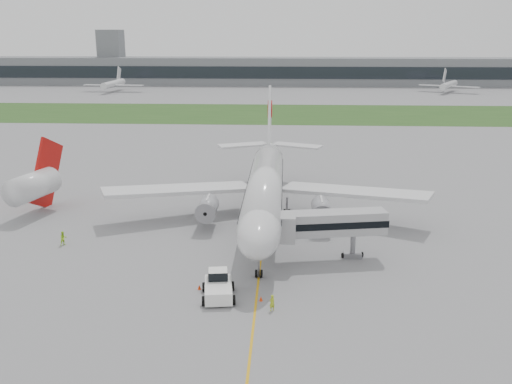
# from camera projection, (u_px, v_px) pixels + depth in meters

# --- Properties ---
(ground) EXTENTS (600.00, 600.00, 0.00)m
(ground) POSITION_uv_depth(u_px,v_px,m) (264.00, 233.00, 79.39)
(ground) COLOR gray
(ground) RESTS_ON ground
(apron_markings) EXTENTS (70.00, 70.00, 0.04)m
(apron_markings) POSITION_uv_depth(u_px,v_px,m) (262.00, 246.00, 74.58)
(apron_markings) COLOR gold
(apron_markings) RESTS_ON ground
(grass_strip) EXTENTS (600.00, 50.00, 0.02)m
(grass_strip) POSITION_uv_depth(u_px,v_px,m) (277.00, 114.00, 194.74)
(grass_strip) COLOR #274C1C
(grass_strip) RESTS_ON ground
(terminal_building) EXTENTS (320.00, 22.30, 14.00)m
(terminal_building) POSITION_uv_depth(u_px,v_px,m) (281.00, 71.00, 298.45)
(terminal_building) COLOR slate
(terminal_building) RESTS_ON ground
(control_tower) EXTENTS (12.00, 12.00, 56.00)m
(control_tower) POSITION_uv_depth(u_px,v_px,m) (113.00, 84.00, 306.83)
(control_tower) COLOR slate
(control_tower) RESTS_ON ground
(airliner) EXTENTS (48.13, 53.95, 17.88)m
(airliner) POSITION_uv_depth(u_px,v_px,m) (265.00, 184.00, 82.54)
(airliner) COLOR silver
(airliner) RESTS_ON ground
(pushback_tug) EXTENTS (3.95, 5.36, 2.58)m
(pushback_tug) POSITION_uv_depth(u_px,v_px,m) (218.00, 286.00, 60.01)
(pushback_tug) COLOR white
(pushback_tug) RESTS_ON ground
(jet_bridge) EXTENTS (13.65, 6.13, 6.37)m
(jet_bridge) POSITION_uv_depth(u_px,v_px,m) (326.00, 224.00, 68.42)
(jet_bridge) COLOR #A8A8AA
(jet_bridge) RESTS_ON ground
(safety_cone_left) EXTENTS (0.41, 0.41, 0.56)m
(safety_cone_left) POSITION_uv_depth(u_px,v_px,m) (199.00, 287.00, 61.83)
(safety_cone_left) COLOR #F63C0C
(safety_cone_left) RESTS_ON ground
(safety_cone_right) EXTENTS (0.38, 0.38, 0.53)m
(safety_cone_right) POSITION_uv_depth(u_px,v_px,m) (261.00, 299.00, 59.19)
(safety_cone_right) COLOR #F63C0C
(safety_cone_right) RESTS_ON ground
(ground_crew_near) EXTENTS (0.75, 0.71, 1.73)m
(ground_crew_near) POSITION_uv_depth(u_px,v_px,m) (272.00, 303.00, 56.97)
(ground_crew_near) COLOR #ACC320
(ground_crew_near) RESTS_ON ground
(ground_crew_far) EXTENTS (1.16, 1.17, 1.91)m
(ground_crew_far) POSITION_uv_depth(u_px,v_px,m) (63.00, 238.00, 74.48)
(ground_crew_far) COLOR #AFEB27
(ground_crew_far) RESTS_ON ground
(neighbor_aircraft) EXTENTS (6.10, 14.65, 11.82)m
(neighbor_aircraft) POSITION_uv_depth(u_px,v_px,m) (35.00, 184.00, 86.38)
(neighbor_aircraft) COLOR #B70D0A
(neighbor_aircraft) RESTS_ON ground
(distant_aircraft_left) EXTENTS (29.61, 26.53, 10.74)m
(distant_aircraft_left) POSITION_uv_depth(u_px,v_px,m) (114.00, 92.00, 264.85)
(distant_aircraft_left) COLOR silver
(distant_aircraft_left) RESTS_ON ground
(distant_aircraft_right) EXTENTS (34.72, 33.40, 10.25)m
(distant_aircraft_right) POSITION_uv_depth(u_px,v_px,m) (448.00, 93.00, 261.54)
(distant_aircraft_right) COLOR silver
(distant_aircraft_right) RESTS_ON ground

